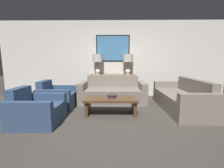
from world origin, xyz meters
name	(u,v)px	position (x,y,z in m)	size (l,w,h in m)	color
ground_plane	(112,121)	(0.00, 0.00, 0.00)	(20.00, 20.00, 0.00)	#3D3833
back_wall	(113,59)	(0.00, 2.43, 1.33)	(8.02, 0.12, 2.65)	beige
console_table	(113,86)	(0.00, 2.16, 0.40)	(1.55, 0.38, 0.80)	brown
table_lamp_left	(98,60)	(-0.52, 2.16, 1.30)	(0.35, 0.35, 0.69)	silver
table_lamp_right	(128,60)	(0.52, 2.16, 1.30)	(0.35, 0.35, 0.69)	silver
couch_by_back_wall	(113,93)	(0.00, 1.51, 0.28)	(1.98, 0.89, 0.80)	slate
couch_by_side	(182,99)	(1.81, 0.80, 0.28)	(0.89, 1.98, 0.80)	slate
coffee_table	(111,102)	(-0.02, 0.42, 0.30)	(1.23, 0.58, 0.40)	#4C331E
decorative_bowl	(112,96)	(0.00, 0.47, 0.43)	(0.22, 0.22, 0.06)	#232328
armchair_near_back_wall	(57,98)	(-1.52, 0.97, 0.26)	(0.89, 0.87, 0.73)	navy
armchair_near_camera	(36,111)	(-1.52, -0.12, 0.26)	(0.89, 0.87, 0.73)	navy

